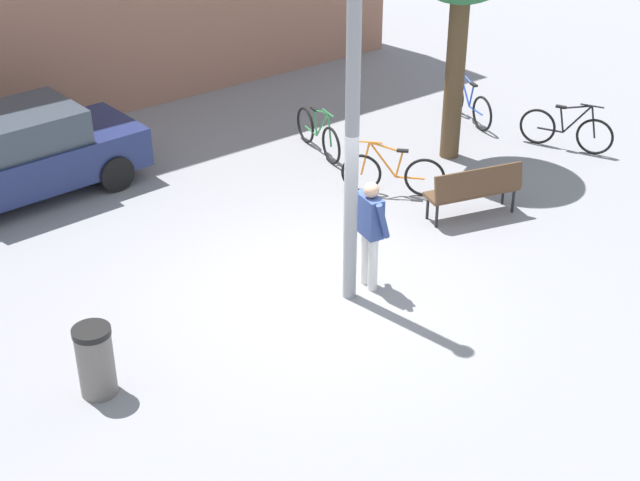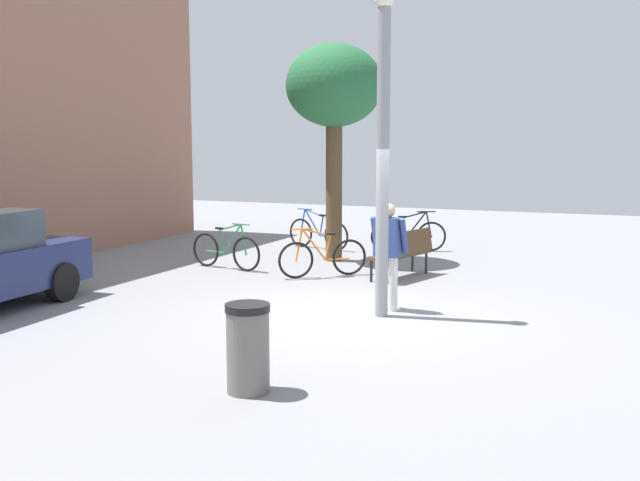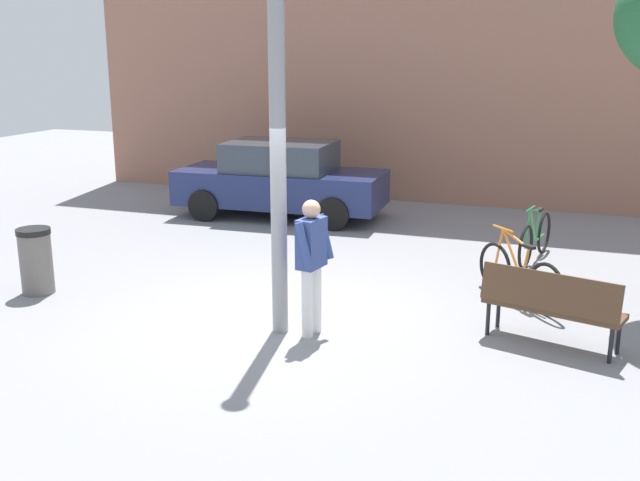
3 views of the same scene
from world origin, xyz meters
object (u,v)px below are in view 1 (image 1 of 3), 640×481
Objects in this scene: lamppost at (352,133)px; trash_bin at (95,361)px; person_by_lamppost at (371,228)px; bicycle_blue at (468,103)px; bicycle_green at (318,134)px; parked_car_navy at (18,155)px; bicycle_orange at (392,174)px; park_bench at (475,188)px; bicycle_black at (566,130)px.

trash_bin is at bearing 177.09° from lamppost.
person_by_lamppost reaches higher than bicycle_blue.
bicycle_green is 5.43m from parked_car_navy.
trash_bin is (-6.48, -1.89, 0.09)m from bicycle_orange.
parked_car_navy is at bearing 165.39° from bicycle_blue.
bicycle_orange is 0.32× the size of parked_car_navy.
bicycle_blue is at bearing 45.71° from park_bench.
lamppost is at bearing -169.12° from park_bench.
lamppost is at bearing -141.94° from bicycle_orange.
lamppost is 4.34m from trash_bin.
bicycle_black is 10.48m from trash_bin.
bicycle_black is 0.94× the size of bicycle_blue.
bicycle_orange reaches higher than trash_bin.
bicycle_black is at bearing 7.18° from trash_bin.
person_by_lamppost is 6.38m from bicycle_black.
lamppost is at bearing -149.11° from bicycle_blue.
bicycle_black is at bearing 14.64° from park_bench.
bicycle_black is at bearing 13.36° from person_by_lamppost.
lamppost is 3.76m from park_bench.
bicycle_black is 0.39× the size of parked_car_navy.
person_by_lamppost is 4.86m from bicycle_green.
parked_car_navy is (-8.57, 2.23, 0.39)m from bicycle_blue.
park_bench is 0.95× the size of bicycle_blue.
park_bench is 1.56m from bicycle_orange.
parked_car_navy reaches higher than bicycle_orange.
lamppost is 7.08m from bicycle_black.
parked_car_navy reaches higher than park_bench.
bicycle_green is at bearing 96.52° from park_bench.
park_bench is 1.77× the size of trash_bin.
bicycle_orange is 6.39m from parked_car_navy.
person_by_lamppost is (0.40, 0.04, -1.56)m from lamppost.
park_bench is at bearing -72.09° from bicycle_orange.
lamppost reaches higher than bicycle_orange.
lamppost reaches higher than bicycle_black.
trash_bin is at bearing -172.82° from bicycle_black.
lamppost reaches higher than bicycle_blue.
person_by_lamppost is at bearing -118.75° from bicycle_green.
parked_car_navy reaches higher than bicycle_green.
bicycle_orange reaches higher than park_bench.
lamppost is 1.62m from person_by_lamppost.
bicycle_blue is (-0.45, 2.16, 0.00)m from bicycle_black.
bicycle_black reaches higher than park_bench.
bicycle_black is (3.92, -0.58, 0.00)m from bicycle_orange.
bicycle_blue is at bearing 24.54° from bicycle_orange.
person_by_lamppost is 1.23× the size of bicycle_orange.
park_bench is 6.97m from trash_bin.
parked_car_navy is at bearing 136.50° from park_bench.
park_bench is at bearing -43.50° from parked_car_navy.
park_bench is at bearing 3.37° from trash_bin.
bicycle_orange is 3.96m from bicycle_black.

